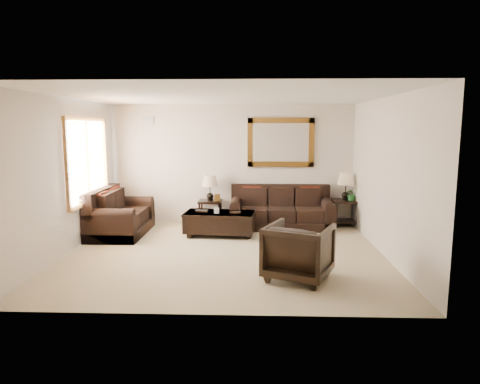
{
  "coord_description": "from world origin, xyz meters",
  "views": [
    {
      "loc": [
        0.53,
        -7.24,
        2.18
      ],
      "look_at": [
        0.25,
        0.6,
        1.0
      ],
      "focal_mm": 32.0,
      "sensor_mm": 36.0,
      "label": 1
    }
  ],
  "objects_px": {
    "end_table_right": "(346,192)",
    "coffee_table": "(220,221)",
    "armchair": "(299,249)",
    "sofa": "(281,212)",
    "end_table_left": "(210,193)",
    "loveseat": "(118,217)"
  },
  "relations": [
    {
      "from": "sofa",
      "to": "coffee_table",
      "type": "bearing_deg",
      "value": -147.99
    },
    {
      "from": "loveseat",
      "to": "coffee_table",
      "type": "height_order",
      "value": "loveseat"
    },
    {
      "from": "sofa",
      "to": "loveseat",
      "type": "bearing_deg",
      "value": -167.08
    },
    {
      "from": "loveseat",
      "to": "end_table_left",
      "type": "height_order",
      "value": "end_table_left"
    },
    {
      "from": "sofa",
      "to": "end_table_left",
      "type": "distance_m",
      "value": 1.64
    },
    {
      "from": "loveseat",
      "to": "coffee_table",
      "type": "relative_size",
      "value": 1.15
    },
    {
      "from": "sofa",
      "to": "coffee_table",
      "type": "height_order",
      "value": "sofa"
    },
    {
      "from": "end_table_left",
      "to": "coffee_table",
      "type": "bearing_deg",
      "value": -72.84
    },
    {
      "from": "sofa",
      "to": "end_table_left",
      "type": "xyz_separation_m",
      "value": [
        -1.58,
        0.14,
        0.41
      ]
    },
    {
      "from": "loveseat",
      "to": "end_table_left",
      "type": "distance_m",
      "value": 2.07
    },
    {
      "from": "end_table_left",
      "to": "coffee_table",
      "type": "relative_size",
      "value": 0.77
    },
    {
      "from": "end_table_left",
      "to": "armchair",
      "type": "distance_m",
      "value": 3.82
    },
    {
      "from": "sofa",
      "to": "armchair",
      "type": "height_order",
      "value": "sofa"
    },
    {
      "from": "armchair",
      "to": "sofa",
      "type": "bearing_deg",
      "value": -65.16
    },
    {
      "from": "end_table_right",
      "to": "armchair",
      "type": "height_order",
      "value": "end_table_right"
    },
    {
      "from": "coffee_table",
      "to": "end_table_left",
      "type": "bearing_deg",
      "value": 112.09
    },
    {
      "from": "sofa",
      "to": "end_table_right",
      "type": "distance_m",
      "value": 1.51
    },
    {
      "from": "coffee_table",
      "to": "armchair",
      "type": "xyz_separation_m",
      "value": [
        1.35,
        -2.49,
        0.15
      ]
    },
    {
      "from": "end_table_right",
      "to": "coffee_table",
      "type": "relative_size",
      "value": 0.81
    },
    {
      "from": "end_table_left",
      "to": "coffee_table",
      "type": "height_order",
      "value": "end_table_left"
    },
    {
      "from": "end_table_right",
      "to": "coffee_table",
      "type": "xyz_separation_m",
      "value": [
        -2.72,
        -0.93,
        -0.48
      ]
    },
    {
      "from": "sofa",
      "to": "armchair",
      "type": "bearing_deg",
      "value": -88.9
    }
  ]
}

